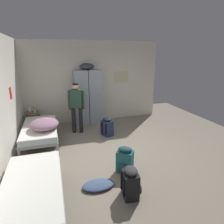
{
  "coord_description": "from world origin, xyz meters",
  "views": [
    {
      "loc": [
        -1.38,
        -4.21,
        2.34
      ],
      "look_at": [
        0.0,
        0.25,
        0.95
      ],
      "focal_mm": 31.1,
      "sensor_mm": 36.0,
      "label": 1
    }
  ],
  "objects_px": {
    "bed_left_front": "(32,188)",
    "lotion_bottle": "(35,110)",
    "locker_bank": "(88,96)",
    "backpack_navy": "(107,127)",
    "clothes_pile_denim": "(98,185)",
    "bedding_heap": "(44,124)",
    "bed_left_rear": "(40,130)",
    "water_bottle": "(30,109)",
    "backpack_black": "(131,183)",
    "person_traveler": "(76,103)",
    "backpack_teal": "(125,160)",
    "shelf_unit": "(33,119)"
  },
  "relations": [
    {
      "from": "locker_bank",
      "to": "bed_left_front",
      "type": "xyz_separation_m",
      "value": [
        -1.55,
        -3.7,
        -0.59
      ]
    },
    {
      "from": "bed_left_rear",
      "to": "bed_left_front",
      "type": "bearing_deg",
      "value": -90.0
    },
    {
      "from": "bed_left_rear",
      "to": "bedding_heap",
      "type": "height_order",
      "value": "bedding_heap"
    },
    {
      "from": "bedding_heap",
      "to": "backpack_teal",
      "type": "xyz_separation_m",
      "value": [
        1.57,
        -1.72,
        -0.36
      ]
    },
    {
      "from": "clothes_pile_denim",
      "to": "water_bottle",
      "type": "bearing_deg",
      "value": 112.12
    },
    {
      "from": "bedding_heap",
      "to": "person_traveler",
      "type": "height_order",
      "value": "person_traveler"
    },
    {
      "from": "bedding_heap",
      "to": "lotion_bottle",
      "type": "bearing_deg",
      "value": 103.53
    },
    {
      "from": "bedding_heap",
      "to": "backpack_teal",
      "type": "bearing_deg",
      "value": -47.65
    },
    {
      "from": "backpack_black",
      "to": "clothes_pile_denim",
      "type": "distance_m",
      "value": 0.66
    },
    {
      "from": "shelf_unit",
      "to": "backpack_navy",
      "type": "xyz_separation_m",
      "value": [
        2.14,
        -1.21,
        -0.09
      ]
    },
    {
      "from": "locker_bank",
      "to": "water_bottle",
      "type": "relative_size",
      "value": 8.66
    },
    {
      "from": "backpack_teal",
      "to": "backpack_black",
      "type": "distance_m",
      "value": 0.74
    },
    {
      "from": "person_traveler",
      "to": "lotion_bottle",
      "type": "bearing_deg",
      "value": 151.78
    },
    {
      "from": "bed_left_rear",
      "to": "water_bottle",
      "type": "xyz_separation_m",
      "value": [
        -0.33,
        1.17,
        0.3
      ]
    },
    {
      "from": "bed_left_front",
      "to": "backpack_black",
      "type": "distance_m",
      "value": 1.57
    },
    {
      "from": "locker_bank",
      "to": "backpack_black",
      "type": "xyz_separation_m",
      "value": [
        0.0,
        -3.88,
        -0.71
      ]
    },
    {
      "from": "backpack_teal",
      "to": "backpack_navy",
      "type": "xyz_separation_m",
      "value": [
        0.17,
        1.92,
        0.0
      ]
    },
    {
      "from": "shelf_unit",
      "to": "backpack_teal",
      "type": "relative_size",
      "value": 1.04
    },
    {
      "from": "bed_left_front",
      "to": "clothes_pile_denim",
      "type": "xyz_separation_m",
      "value": [
        1.08,
        0.21,
        -0.34
      ]
    },
    {
      "from": "backpack_black",
      "to": "clothes_pile_denim",
      "type": "xyz_separation_m",
      "value": [
        -0.48,
        0.39,
        -0.22
      ]
    },
    {
      "from": "bed_left_front",
      "to": "bedding_heap",
      "type": "bearing_deg",
      "value": 86.22
    },
    {
      "from": "shelf_unit",
      "to": "bedding_heap",
      "type": "xyz_separation_m",
      "value": [
        0.4,
        -1.41,
        0.27
      ]
    },
    {
      "from": "bed_left_rear",
      "to": "clothes_pile_denim",
      "type": "distance_m",
      "value": 2.57
    },
    {
      "from": "bed_left_front",
      "to": "backpack_black",
      "type": "height_order",
      "value": "backpack_black"
    },
    {
      "from": "person_traveler",
      "to": "water_bottle",
      "type": "height_order",
      "value": "person_traveler"
    },
    {
      "from": "bed_left_front",
      "to": "clothes_pile_denim",
      "type": "height_order",
      "value": "bed_left_front"
    },
    {
      "from": "backpack_teal",
      "to": "backpack_black",
      "type": "height_order",
      "value": "same"
    },
    {
      "from": "water_bottle",
      "to": "clothes_pile_denim",
      "type": "distance_m",
      "value": 3.8
    },
    {
      "from": "bed_left_front",
      "to": "lotion_bottle",
      "type": "xyz_separation_m",
      "value": [
        -0.18,
        3.63,
        0.26
      ]
    },
    {
      "from": "shelf_unit",
      "to": "backpack_navy",
      "type": "relative_size",
      "value": 1.04
    },
    {
      "from": "lotion_bottle",
      "to": "backpack_navy",
      "type": "relative_size",
      "value": 0.28
    },
    {
      "from": "locker_bank",
      "to": "bed_left_front",
      "type": "bearing_deg",
      "value": -112.79
    },
    {
      "from": "shelf_unit",
      "to": "backpack_teal",
      "type": "distance_m",
      "value": 3.7
    },
    {
      "from": "shelf_unit",
      "to": "clothes_pile_denim",
      "type": "xyz_separation_m",
      "value": [
        1.33,
        -3.45,
        -0.3
      ]
    },
    {
      "from": "bed_left_front",
      "to": "backpack_teal",
      "type": "distance_m",
      "value": 1.81
    },
    {
      "from": "bed_left_front",
      "to": "clothes_pile_denim",
      "type": "distance_m",
      "value": 1.15
    },
    {
      "from": "bedding_heap",
      "to": "person_traveler",
      "type": "relative_size",
      "value": 0.54
    },
    {
      "from": "bedding_heap",
      "to": "backpack_navy",
      "type": "xyz_separation_m",
      "value": [
        1.74,
        0.2,
        -0.36
      ]
    },
    {
      "from": "bed_left_rear",
      "to": "shelf_unit",
      "type": "bearing_deg",
      "value": 102.26
    },
    {
      "from": "bedding_heap",
      "to": "backpack_teal",
      "type": "height_order",
      "value": "bedding_heap"
    },
    {
      "from": "lotion_bottle",
      "to": "bedding_heap",
      "type": "bearing_deg",
      "value": -76.47
    },
    {
      "from": "locker_bank",
      "to": "bed_left_rear",
      "type": "bearing_deg",
      "value": -142.78
    },
    {
      "from": "bed_left_front",
      "to": "clothes_pile_denim",
      "type": "relative_size",
      "value": 3.22
    },
    {
      "from": "backpack_black",
      "to": "lotion_bottle",
      "type": "bearing_deg",
      "value": 114.54
    },
    {
      "from": "person_traveler",
      "to": "backpack_navy",
      "type": "xyz_separation_m",
      "value": [
        0.82,
        -0.49,
        -0.68
      ]
    },
    {
      "from": "shelf_unit",
      "to": "bed_left_front",
      "type": "xyz_separation_m",
      "value": [
        0.25,
        -3.67,
        0.04
      ]
    },
    {
      "from": "bedding_heap",
      "to": "lotion_bottle",
      "type": "xyz_separation_m",
      "value": [
        -0.33,
        1.37,
        0.02
      ]
    },
    {
      "from": "bed_left_front",
      "to": "backpack_teal",
      "type": "bearing_deg",
      "value": 17.39
    },
    {
      "from": "locker_bank",
      "to": "backpack_navy",
      "type": "xyz_separation_m",
      "value": [
        0.34,
        -1.24,
        -0.71
      ]
    },
    {
      "from": "water_bottle",
      "to": "backpack_black",
      "type": "height_order",
      "value": "water_bottle"
    }
  ]
}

